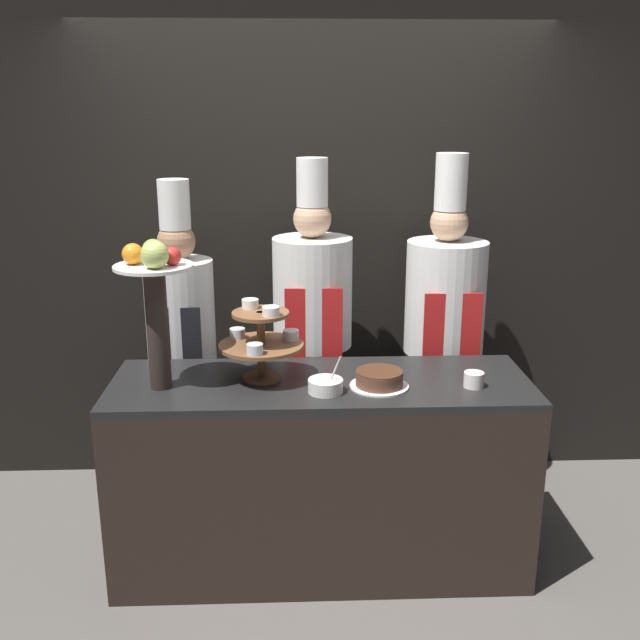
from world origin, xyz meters
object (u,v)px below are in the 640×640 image
object	(u,v)px
fruit_pedestal	(155,292)
serving_bowl_near	(326,386)
tiered_stand	(261,338)
cup_white	(474,380)
cake_round	(379,379)
chef_left	(182,337)
chef_center_left	(313,326)
chef_center_right	(444,326)

from	to	relation	value
fruit_pedestal	serving_bowl_near	distance (m)	0.81
tiered_stand	fruit_pedestal	world-z (taller)	fruit_pedestal
cup_white	cake_round	bearing A→B (deg)	177.53
cake_round	serving_bowl_near	world-z (taller)	serving_bowl_near
cake_round	chef_left	size ratio (longest dim) A/B	0.15
cake_round	fruit_pedestal	bearing A→B (deg)	178.40
cake_round	chef_left	bearing A→B (deg)	144.99
tiered_stand	cup_white	bearing A→B (deg)	-8.06
cake_round	chef_center_left	distance (m)	0.71
fruit_pedestal	cake_round	xyz separation A→B (m)	(0.94, -0.03, -0.39)
tiered_stand	serving_bowl_near	xyz separation A→B (m)	(0.27, -0.16, -0.16)
serving_bowl_near	chef_left	size ratio (longest dim) A/B	0.09
fruit_pedestal	chef_left	world-z (taller)	chef_left
serving_bowl_near	chef_left	bearing A→B (deg)	134.85
cup_white	chef_left	world-z (taller)	chef_left
chef_left	serving_bowl_near	bearing A→B (deg)	-45.15
chef_left	chef_center_right	bearing A→B (deg)	-0.00
tiered_stand	chef_center_right	bearing A→B (deg)	30.68
fruit_pedestal	chef_center_right	xyz separation A→B (m)	(1.35, 0.63, -0.36)
serving_bowl_near	fruit_pedestal	bearing A→B (deg)	173.65
cup_white	chef_center_left	world-z (taller)	chef_center_left
tiered_stand	serving_bowl_near	bearing A→B (deg)	-30.84
cake_round	chef_center_right	distance (m)	0.78
chef_left	chef_center_left	world-z (taller)	chef_center_left
fruit_pedestal	cake_round	distance (m)	1.02
chef_center_right	chef_center_left	bearing A→B (deg)	180.00
cup_white	tiered_stand	bearing A→B (deg)	171.94
cup_white	fruit_pedestal	bearing A→B (deg)	178.14
serving_bowl_near	chef_center_right	size ratio (longest dim) A/B	0.09
chef_left	fruit_pedestal	bearing A→B (deg)	-89.54
fruit_pedestal	cake_round	bearing A→B (deg)	-1.60
cup_white	serving_bowl_near	world-z (taller)	serving_bowl_near
cake_round	chef_center_right	world-z (taller)	chef_center_right
fruit_pedestal	chef_left	distance (m)	0.75
serving_bowl_near	chef_left	distance (m)	1.01
fruit_pedestal	cup_white	size ratio (longest dim) A/B	7.60
cup_white	chef_center_left	distance (m)	0.96
cup_white	chef_left	xyz separation A→B (m)	(-1.35, 0.68, -0.00)
chef_center_left	cup_white	bearing A→B (deg)	-45.18
fruit_pedestal	serving_bowl_near	size ratio (longest dim) A/B	4.09
tiered_stand	fruit_pedestal	bearing A→B (deg)	-168.69
tiered_stand	chef_center_right	xyz separation A→B (m)	(0.92, 0.55, -0.12)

